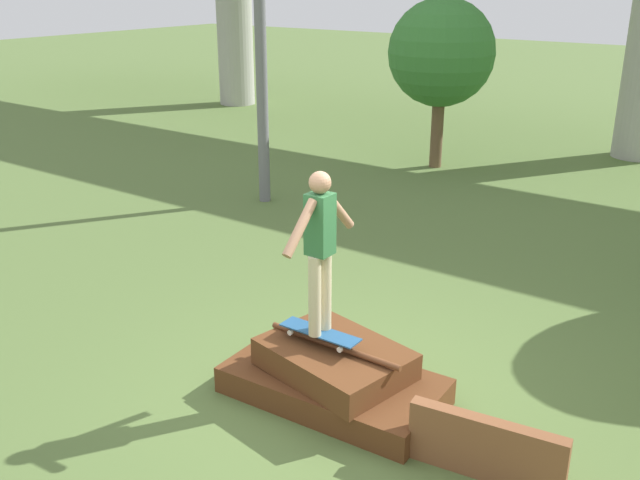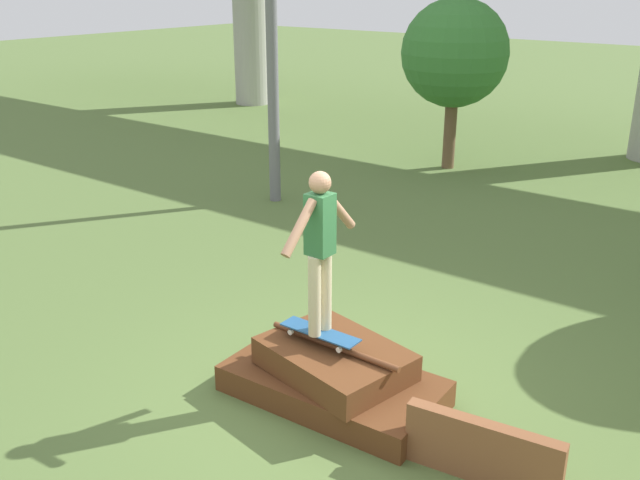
{
  "view_description": "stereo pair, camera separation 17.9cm",
  "coord_description": "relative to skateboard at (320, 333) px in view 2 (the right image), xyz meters",
  "views": [
    {
      "loc": [
        3.4,
        -4.95,
        3.9
      ],
      "look_at": [
        -0.14,
        -0.02,
        1.63
      ],
      "focal_mm": 40.0,
      "sensor_mm": 36.0,
      "label": 1
    },
    {
      "loc": [
        3.54,
        -4.85,
        3.9
      ],
      "look_at": [
        -0.14,
        -0.02,
        1.63
      ],
      "focal_mm": 40.0,
      "sensor_mm": 36.0,
      "label": 2
    }
  ],
  "objects": [
    {
      "name": "skateboard",
      "position": [
        0.0,
        0.0,
        0.0
      ],
      "size": [
        0.83,
        0.22,
        0.09
      ],
      "color": "#23517F",
      "rests_on": "scrap_pile"
    },
    {
      "name": "skater",
      "position": [
        0.0,
        -0.0,
        0.92
      ],
      "size": [
        0.22,
        1.06,
        1.58
      ],
      "color": "#C6B78E",
      "rests_on": "skateboard"
    },
    {
      "name": "ground_plane",
      "position": [
        0.14,
        0.02,
        -0.68
      ],
      "size": [
        80.0,
        80.0,
        0.0
      ],
      "primitive_type": "plane",
      "color": "#567038"
    },
    {
      "name": "tree_behind_left",
      "position": [
        -3.16,
        8.65,
        1.7
      ],
      "size": [
        2.19,
        2.19,
        3.49
      ],
      "color": "brown",
      "rests_on": "ground_plane"
    },
    {
      "name": "scrap_pile",
      "position": [
        0.14,
        0.04,
        -0.44
      ],
      "size": [
        2.14,
        1.25,
        0.61
      ],
      "color": "#5B3319",
      "rests_on": "ground_plane"
    },
    {
      "name": "scrap_plank_loose",
      "position": [
        1.82,
        -0.22,
        -0.4
      ],
      "size": [
        1.3,
        0.3,
        0.55
      ],
      "color": "brown",
      "rests_on": "ground_plane"
    }
  ]
}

